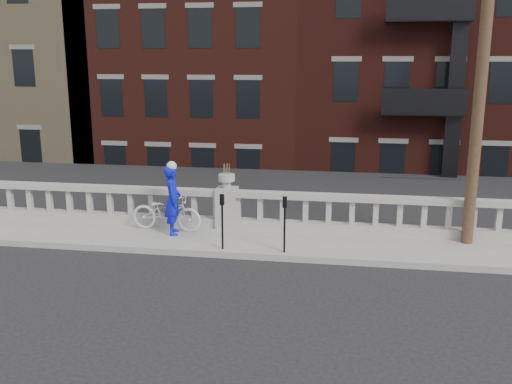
% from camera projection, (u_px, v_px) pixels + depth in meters
% --- Properties ---
extents(ground, '(120.00, 120.00, 0.00)m').
position_uv_depth(ground, '(188.00, 289.00, 11.81)').
color(ground, black).
rests_on(ground, ground).
extents(sidewalk, '(32.00, 2.20, 0.15)m').
position_uv_depth(sidewalk, '(220.00, 240.00, 14.67)').
color(sidewalk, gray).
rests_on(sidewalk, ground).
extents(balustrade, '(28.00, 0.34, 1.03)m').
position_uv_depth(balustrade, '(227.00, 210.00, 15.45)').
color(balustrade, gray).
rests_on(balustrade, sidewalk).
extents(planter_pedestal, '(0.55, 0.55, 1.76)m').
position_uv_depth(planter_pedestal, '(227.00, 203.00, 15.41)').
color(planter_pedestal, gray).
rests_on(planter_pedestal, sidewalk).
extents(lower_level, '(80.00, 44.00, 20.80)m').
position_uv_depth(lower_level, '(304.00, 93.00, 33.24)').
color(lower_level, '#605E59').
rests_on(lower_level, ground).
extents(utility_pole, '(1.60, 0.28, 10.00)m').
position_uv_depth(utility_pole, '(485.00, 32.00, 13.09)').
color(utility_pole, '#422D1E').
rests_on(utility_pole, sidewalk).
extents(parking_meter_b, '(0.10, 0.09, 1.36)m').
position_uv_depth(parking_meter_b, '(222.00, 215.00, 13.60)').
color(parking_meter_b, black).
rests_on(parking_meter_b, sidewalk).
extents(parking_meter_c, '(0.10, 0.09, 1.36)m').
position_uv_depth(parking_meter_c, '(285.00, 218.00, 13.37)').
color(parking_meter_c, black).
rests_on(parking_meter_c, sidewalk).
extents(bicycle, '(1.99, 0.83, 1.02)m').
position_uv_depth(bicycle, '(167.00, 212.00, 15.17)').
color(bicycle, silver).
rests_on(bicycle, sidewalk).
extents(cyclist, '(0.60, 0.76, 1.83)m').
position_uv_depth(cyclist, '(173.00, 200.00, 14.78)').
color(cyclist, '#0D14D1').
rests_on(cyclist, sidewalk).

